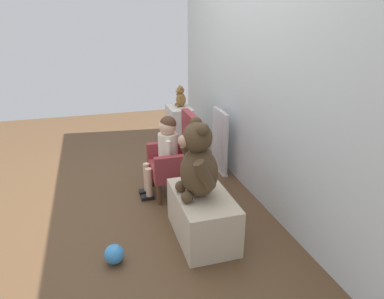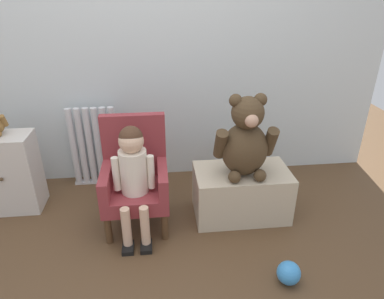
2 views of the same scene
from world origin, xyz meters
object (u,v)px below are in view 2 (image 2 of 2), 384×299
(radiator, at_px, (94,147))
(large_teddy_bear, at_px, (245,141))
(child_armchair, at_px, (135,177))
(child_figure, at_px, (133,167))
(toy_ball, at_px, (289,273))
(small_dresser, at_px, (10,173))
(low_bench, at_px, (241,193))

(radiator, distance_m, large_teddy_bear, 1.21)
(radiator, relative_size, child_armchair, 0.88)
(child_figure, height_order, toy_ball, child_figure)
(small_dresser, height_order, child_figure, child_figure)
(child_armchair, bearing_deg, child_figure, -90.00)
(radiator, bearing_deg, child_armchair, -57.06)
(small_dresser, bearing_deg, child_armchair, -15.35)
(large_teddy_bear, distance_m, toy_ball, 0.80)
(radiator, height_order, child_armchair, child_armchair)
(toy_ball, bearing_deg, small_dresser, 152.43)
(low_bench, bearing_deg, large_teddy_bear, -100.15)
(large_teddy_bear, height_order, toy_ball, large_teddy_bear)
(large_teddy_bear, bearing_deg, child_figure, -174.12)
(radiator, relative_size, low_bench, 1.01)
(child_figure, bearing_deg, toy_ball, -32.85)
(large_teddy_bear, bearing_deg, low_bench, 79.85)
(small_dresser, distance_m, child_armchair, 0.91)
(small_dresser, xyz_separation_m, toy_ball, (1.70, -0.89, -0.22))
(small_dresser, distance_m, large_teddy_bear, 1.63)
(low_bench, distance_m, toy_ball, 0.66)
(low_bench, bearing_deg, child_armchair, 179.25)
(child_armchair, xyz_separation_m, large_teddy_bear, (0.70, -0.04, 0.24))
(radiator, relative_size, child_figure, 0.88)
(child_armchair, relative_size, child_figure, 1.00)
(large_teddy_bear, bearing_deg, child_armchair, 176.52)
(large_teddy_bear, xyz_separation_m, toy_ball, (0.12, -0.60, -0.51))
(child_figure, relative_size, toy_ball, 5.62)
(radiator, distance_m, toy_ball, 1.67)
(small_dresser, xyz_separation_m, large_teddy_bear, (1.58, -0.28, 0.30))
(child_figure, relative_size, large_teddy_bear, 1.34)
(small_dresser, bearing_deg, radiator, 27.70)
(small_dresser, bearing_deg, large_teddy_bear, -10.17)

